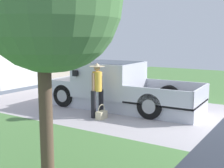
# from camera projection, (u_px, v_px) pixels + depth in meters

# --- Properties ---
(pickup_truck) EXTENTS (2.24, 5.47, 1.61)m
(pickup_truck) POSITION_uv_depth(u_px,v_px,m) (113.00, 87.00, 10.66)
(pickup_truck) COLOR silver
(pickup_truck) RESTS_ON ground
(person_with_hat) EXTENTS (0.48, 0.47, 1.70)m
(person_with_hat) POSITION_uv_depth(u_px,v_px,m) (97.00, 87.00, 9.27)
(person_with_hat) COLOR black
(person_with_hat) RESTS_ON ground
(handbag) EXTENTS (0.37, 0.20, 0.46)m
(handbag) POSITION_uv_depth(u_px,v_px,m) (102.00, 114.00, 9.13)
(handbag) COLOR beige
(handbag) RESTS_ON ground
(front_yard_tree) EXTENTS (2.41, 2.32, 4.22)m
(front_yard_tree) POSITION_uv_depth(u_px,v_px,m) (54.00, 1.00, 4.81)
(front_yard_tree) COLOR brown
(front_yard_tree) RESTS_ON ground
(wheeled_trash_bin) EXTENTS (0.60, 0.72, 1.04)m
(wheeled_trash_bin) POSITION_uv_depth(u_px,v_px,m) (85.00, 74.00, 15.59)
(wheeled_trash_bin) COLOR #424247
(wheeled_trash_bin) RESTS_ON ground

